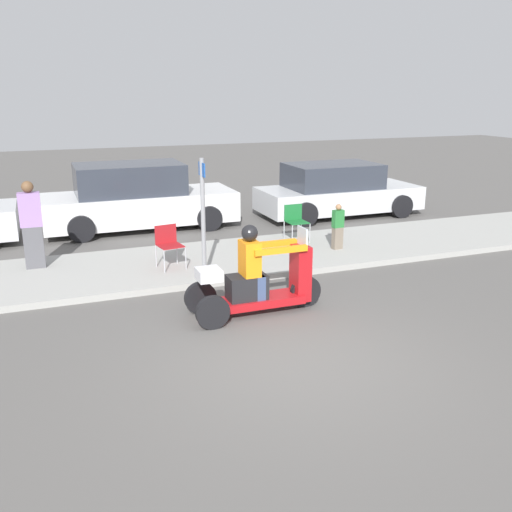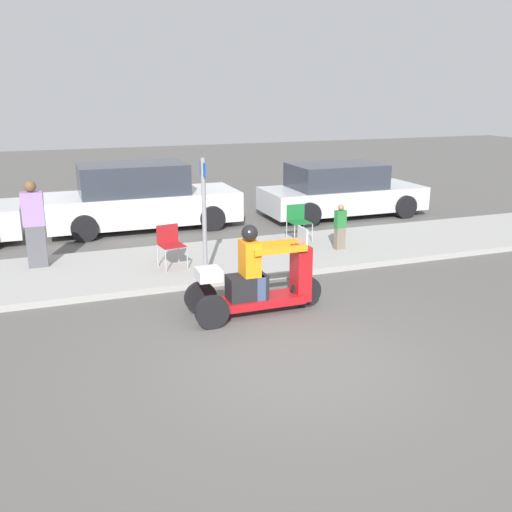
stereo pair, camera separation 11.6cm
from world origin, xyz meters
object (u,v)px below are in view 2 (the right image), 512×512
object	(u,v)px
motorcycle_trike	(257,282)
parked_car_lot_far	(140,198)
folding_chair_curbside	(170,242)
spectator_far_back	(340,228)
spectator_with_child	(34,226)
parked_car_lot_left	(340,191)
street_sign	(204,214)
folding_chair_set_back	(298,219)

from	to	relation	value
motorcycle_trike	parked_car_lot_far	world-z (taller)	parked_car_lot_far
folding_chair_curbside	spectator_far_back	bearing A→B (deg)	-0.31
spectator_with_child	folding_chair_curbside	distance (m)	2.63
parked_car_lot_left	street_sign	distance (m)	6.82
spectator_far_back	parked_car_lot_far	size ratio (longest dim) A/B	0.21
spectator_far_back	street_sign	size ratio (longest dim) A/B	0.45
motorcycle_trike	street_sign	bearing A→B (deg)	102.66
motorcycle_trike	street_sign	size ratio (longest dim) A/B	1.01
spectator_with_child	folding_chair_curbside	size ratio (longest dim) A/B	2.07
motorcycle_trike	folding_chair_curbside	world-z (taller)	motorcycle_trike
parked_car_lot_far	parked_car_lot_left	world-z (taller)	parked_car_lot_far
spectator_with_child	street_sign	distance (m)	3.44
folding_chair_set_back	parked_car_lot_far	world-z (taller)	parked_car_lot_far
motorcycle_trike	parked_car_lot_left	world-z (taller)	parked_car_lot_left
street_sign	folding_chair_set_back	bearing A→B (deg)	34.61
motorcycle_trike	folding_chair_set_back	xyz separation A→B (m)	(2.32, 3.57, 0.10)
folding_chair_curbside	parked_car_lot_far	xyz separation A→B (m)	(0.08, 3.96, 0.16)
spectator_with_child	spectator_far_back	xyz separation A→B (m)	(6.16, -0.94, -0.34)
spectator_with_child	spectator_far_back	world-z (taller)	spectator_with_child
spectator_with_child	parked_car_lot_far	bearing A→B (deg)	50.34
motorcycle_trike	spectator_far_back	world-z (taller)	motorcycle_trike
folding_chair_set_back	parked_car_lot_left	world-z (taller)	parked_car_lot_left
street_sign	spectator_with_child	bearing A→B (deg)	148.10
spectator_far_back	folding_chair_set_back	size ratio (longest dim) A/B	1.21
folding_chair_curbside	parked_car_lot_left	distance (m)	6.64
folding_chair_curbside	street_sign	xyz separation A→B (m)	(0.46, -0.89, 0.69)
motorcycle_trike	parked_car_lot_left	xyz separation A→B (m)	(4.79, 6.12, 0.17)
motorcycle_trike	folding_chair_curbside	bearing A→B (deg)	108.04
spectator_far_back	folding_chair_curbside	distance (m)	3.72
spectator_with_child	street_sign	size ratio (longest dim) A/B	0.77
folding_chair_curbside	street_sign	distance (m)	1.22
parked_car_lot_far	parked_car_lot_left	xyz separation A→B (m)	(5.55, -0.44, -0.08)
spectator_far_back	spectator_with_child	bearing A→B (deg)	171.36
motorcycle_trike	parked_car_lot_far	size ratio (longest dim) A/B	0.46
spectator_with_child	folding_chair_set_back	distance (m)	5.61
motorcycle_trike	folding_chair_curbside	size ratio (longest dim) A/B	2.71
motorcycle_trike	street_sign	distance (m)	1.92
motorcycle_trike	parked_car_lot_left	distance (m)	7.77
motorcycle_trike	street_sign	xyz separation A→B (m)	(-0.38, 1.71, 0.79)
spectator_with_child	spectator_far_back	distance (m)	6.24
motorcycle_trike	street_sign	world-z (taller)	street_sign
motorcycle_trike	parked_car_lot_left	bearing A→B (deg)	51.96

